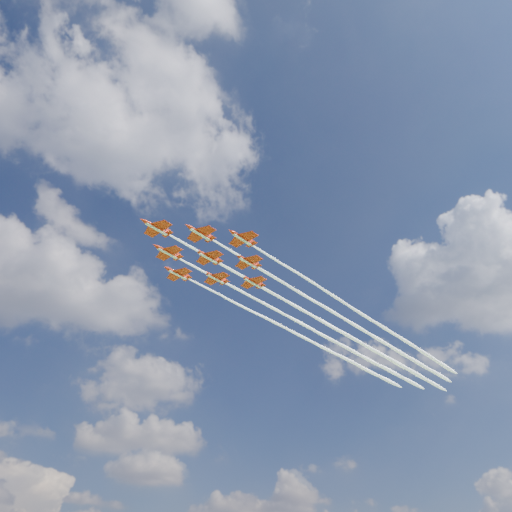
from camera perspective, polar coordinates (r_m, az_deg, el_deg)
name	(u,v)px	position (r m, az deg, el deg)	size (l,w,h in m)	color
jet_lead	(318,319)	(178.11, 7.09, -7.12)	(134.29, 69.11, 2.48)	#BA220A
jet_row2_port	(349,322)	(181.93, 10.58, -7.39)	(134.29, 69.11, 2.48)	#BA220A
jet_row2_starb	(318,333)	(188.50, 7.13, -8.69)	(134.29, 69.11, 2.48)	#BA220A
jet_row3_port	(379,325)	(186.39, 13.91, -7.63)	(134.29, 69.11, 2.48)	#BA220A
jet_row3_centre	(348,335)	(192.34, 10.44, -8.92)	(134.29, 69.11, 2.48)	#BA220A
jet_row3_starb	(319,345)	(199.02, 7.17, -10.10)	(134.29, 69.11, 2.48)	#BA220A
jet_row4_port	(377,338)	(196.78, 13.61, -9.11)	(134.29, 69.11, 2.48)	#BA220A
jet_row4_starb	(347,348)	(202.87, 10.32, -10.29)	(134.29, 69.11, 2.48)	#BA220A
jet_tail	(374,350)	(207.29, 13.35, -10.44)	(134.29, 69.11, 2.48)	#BA220A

